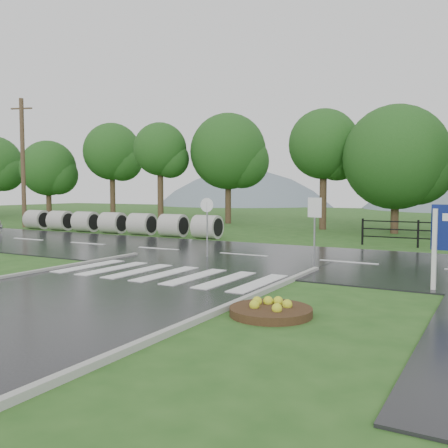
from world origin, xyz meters
The scene contains 9 objects.
ground centered at (0.00, 0.00, 0.00)m, with size 120.00×120.00×0.00m, color #27521B.
main_road centered at (0.00, 10.00, 0.00)m, with size 90.00×8.00×0.04m, color black.
crosswalk centered at (0.00, 5.00, 0.06)m, with size 6.50×2.80×0.02m.
treeline centered at (1.00, 24.00, 0.00)m, with size 83.20×5.20×10.00m.
culvert_pipes centered at (-10.94, 15.00, 0.60)m, with size 13.90×1.20×1.20m.
flower_bed centered at (4.54, 2.28, 0.12)m, with size 1.66×1.66×0.33m.
reg_sign_small centered at (3.42, 8.15, 1.59)m, with size 0.49×0.16×2.26m.
reg_sign_round centered at (-0.87, 8.77, 1.40)m, with size 0.51×0.08×2.20m.
utility_pole_west centered at (-19.05, 15.50, 4.28)m, with size 1.45×0.57×8.42m.
Camera 1 is at (8.51, -6.73, 2.52)m, focal length 40.00 mm.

